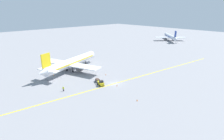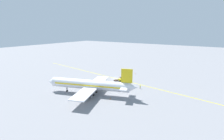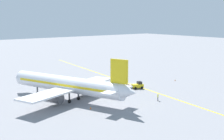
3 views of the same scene
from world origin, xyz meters
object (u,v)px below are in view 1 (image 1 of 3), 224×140
at_px(airplane_at_gate, 72,62).
at_px(traffic_cone_mid_apron, 54,75).
at_px(airplane_distant_taxiing, 170,37).
at_px(traffic_cone_by_wingtip, 137,100).
at_px(traffic_cone_far_edge, 117,85).
at_px(traffic_cone_near_nose, 106,75).
at_px(baggage_cart_trailing, 98,80).
at_px(baggage_tug_white, 101,83).
at_px(ground_crew_worker, 63,89).

height_order(airplane_at_gate, traffic_cone_mid_apron, airplane_at_gate).
height_order(airplane_at_gate, airplane_distant_taxiing, airplane_at_gate).
xyz_separation_m(airplane_at_gate, traffic_cone_mid_apron, (0.22, -8.70, -3.43)).
relative_size(traffic_cone_by_wingtip, traffic_cone_far_edge, 1.00).
distance_m(airplane_distant_taxiing, traffic_cone_mid_apron, 112.61).
xyz_separation_m(traffic_cone_near_nose, traffic_cone_by_wingtip, (22.34, -7.26, 0.00)).
bearing_deg(baggage_cart_trailing, baggage_tug_white, -17.81).
bearing_deg(traffic_cone_mid_apron, baggage_tug_white, 20.97).
bearing_deg(traffic_cone_near_nose, baggage_tug_white, -50.80).
bearing_deg(traffic_cone_mid_apron, airplane_at_gate, 91.47).
relative_size(baggage_cart_trailing, traffic_cone_far_edge, 5.28).
xyz_separation_m(airplane_distant_taxiing, traffic_cone_far_edge, (36.70, -100.27, -3.06)).
relative_size(baggage_tug_white, traffic_cone_near_nose, 6.03).
relative_size(ground_crew_worker, traffic_cone_by_wingtip, 3.05).
distance_m(airplane_at_gate, traffic_cone_by_wingtip, 36.85).
distance_m(airplane_distant_taxiing, traffic_cone_near_nose, 99.57).
bearing_deg(baggage_tug_white, airplane_at_gate, 177.80).
bearing_deg(airplane_distant_taxiing, traffic_cone_near_nose, -74.89).
height_order(airplane_distant_taxiing, baggage_cart_trailing, airplane_distant_taxiing).
distance_m(baggage_tug_white, traffic_cone_mid_apron, 22.09).
xyz_separation_m(baggage_cart_trailing, traffic_cone_by_wingtip, (18.99, -0.31, -0.49)).
height_order(baggage_tug_white, traffic_cone_near_nose, baggage_tug_white).
height_order(airplane_at_gate, traffic_cone_by_wingtip, airplane_at_gate).
relative_size(airplane_at_gate, airplane_distant_taxiing, 1.38).
relative_size(traffic_cone_mid_apron, traffic_cone_by_wingtip, 1.00).
xyz_separation_m(traffic_cone_mid_apron, traffic_cone_by_wingtip, (36.46, 8.60, 0.00)).
bearing_deg(baggage_cart_trailing, traffic_cone_mid_apron, -152.99).
height_order(traffic_cone_by_wingtip, traffic_cone_far_edge, same).
height_order(traffic_cone_near_nose, traffic_cone_mid_apron, same).
bearing_deg(baggage_tug_white, traffic_cone_mid_apron, -159.03).
height_order(airplane_at_gate, baggage_tug_white, airplane_at_gate).
bearing_deg(traffic_cone_far_edge, traffic_cone_by_wingtip, -14.87).
bearing_deg(traffic_cone_by_wingtip, traffic_cone_mid_apron, -166.73).
height_order(airplane_distant_taxiing, ground_crew_worker, airplane_distant_taxiing).
bearing_deg(airplane_at_gate, ground_crew_worker, -38.42).
distance_m(ground_crew_worker, traffic_cone_by_wingtip, 24.19).
bearing_deg(baggage_tug_white, traffic_cone_far_edge, 41.46).
distance_m(traffic_cone_mid_apron, traffic_cone_far_edge, 27.49).
distance_m(baggage_cart_trailing, traffic_cone_far_edge, 7.92).
bearing_deg(ground_crew_worker, traffic_cone_mid_apron, 165.66).
height_order(airplane_at_gate, traffic_cone_near_nose, airplane_at_gate).
relative_size(ground_crew_worker, traffic_cone_near_nose, 3.05).
distance_m(baggage_tug_white, ground_crew_worker, 12.87).
distance_m(traffic_cone_near_nose, traffic_cone_mid_apron, 21.24).
xyz_separation_m(baggage_cart_trailing, traffic_cone_near_nose, (-3.35, 6.95, -0.49)).
relative_size(airplane_distant_taxiing, traffic_cone_by_wingtip, 45.29).
bearing_deg(traffic_cone_far_edge, traffic_cone_near_nose, 158.74).
distance_m(baggage_tug_white, baggage_cart_trailing, 3.30).
relative_size(traffic_cone_near_nose, traffic_cone_by_wingtip, 1.00).
bearing_deg(airplane_at_gate, baggage_tug_white, -2.20).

